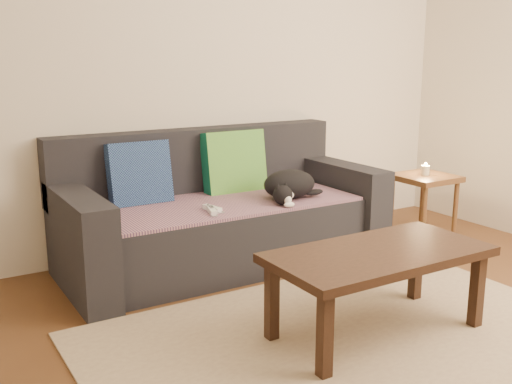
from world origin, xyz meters
TOP-DOWN VIEW (x-y plane):
  - ground at (0.00, 0.00)m, footprint 4.50×4.50m
  - back_wall at (0.00, 2.00)m, footprint 4.50×0.04m
  - sofa at (0.00, 1.57)m, footprint 2.10×0.94m
  - throw_blanket at (0.00, 1.48)m, footprint 1.66×0.74m
  - cushion_navy at (-0.49, 1.74)m, footprint 0.40×0.17m
  - cushion_green at (0.20, 1.74)m, footprint 0.45×0.18m
  - cat at (0.38, 1.33)m, footprint 0.44×0.38m
  - wii_remote_a at (-0.20, 1.31)m, footprint 0.06×0.15m
  - wii_remote_b at (-0.22, 1.26)m, footprint 0.07×0.15m
  - side_table at (1.50, 1.20)m, footprint 0.40×0.40m
  - candle at (1.50, 1.20)m, footprint 0.06×0.06m
  - rug at (0.00, 0.15)m, footprint 2.50×1.80m
  - coffee_table at (0.16, 0.22)m, footprint 1.10×0.55m

SIDE VIEW (x-z plane):
  - ground at x=0.00m, z-range 0.00..0.00m
  - rug at x=0.00m, z-range 0.00..0.01m
  - sofa at x=0.00m, z-range -0.13..0.74m
  - coffee_table at x=0.16m, z-range 0.16..0.60m
  - side_table at x=1.50m, z-range 0.16..0.67m
  - throw_blanket at x=0.00m, z-range 0.42..0.44m
  - wii_remote_a at x=-0.20m, z-range 0.44..0.47m
  - wii_remote_b at x=-0.22m, z-range 0.44..0.47m
  - cat at x=0.38m, z-range 0.44..0.63m
  - candle at x=1.50m, z-range 0.50..0.59m
  - cushion_navy at x=-0.49m, z-range 0.43..0.83m
  - cushion_green at x=0.20m, z-range 0.40..0.86m
  - back_wall at x=0.00m, z-range 0.00..2.60m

